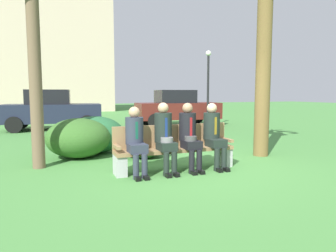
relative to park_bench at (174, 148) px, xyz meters
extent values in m
plane|color=#47863E|center=(0.37, -0.08, -0.44)|extent=(80.00, 80.00, 0.00)
cube|color=#99754C|center=(0.00, -0.06, -0.02)|extent=(2.44, 0.44, 0.07)
cube|color=#99754C|center=(0.00, 0.13, 0.24)|extent=(2.44, 0.06, 0.45)
cube|color=#99754C|center=(-1.18, -0.06, 0.11)|extent=(0.08, 0.44, 0.06)
cube|color=#99754C|center=(1.18, -0.06, 0.11)|extent=(0.08, 0.44, 0.06)
cube|color=#B2B2B2|center=(-1.12, -0.06, -0.25)|extent=(0.20, 0.37, 0.38)
cube|color=#B2B2B2|center=(1.12, -0.06, -0.25)|extent=(0.20, 0.37, 0.38)
cube|color=#2D3342|center=(-0.83, -0.23, 0.09)|extent=(0.32, 0.38, 0.16)
cylinder|color=#2D3342|center=(-0.91, -0.42, -0.21)|extent=(0.11, 0.11, 0.45)
cylinder|color=#2D3342|center=(-0.75, -0.42, -0.21)|extent=(0.11, 0.11, 0.45)
cube|color=black|center=(-0.91, -0.48, -0.40)|extent=(0.09, 0.22, 0.07)
cube|color=black|center=(-0.75, -0.48, -0.40)|extent=(0.09, 0.22, 0.07)
cylinder|color=#2D3342|center=(-0.83, -0.04, 0.39)|extent=(0.34, 0.34, 0.50)
cube|color=#144C3D|center=(-0.83, -0.21, 0.41)|extent=(0.05, 0.01, 0.32)
sphere|color=tan|center=(-0.83, -0.04, 0.74)|extent=(0.21, 0.21, 0.21)
cube|color=#1E2823|center=(-0.25, -0.23, 0.09)|extent=(0.32, 0.38, 0.16)
cylinder|color=#1E2823|center=(-0.33, -0.42, -0.21)|extent=(0.11, 0.11, 0.45)
cylinder|color=#1E2823|center=(-0.17, -0.42, -0.21)|extent=(0.11, 0.11, 0.45)
cube|color=black|center=(-0.33, -0.48, -0.40)|extent=(0.09, 0.22, 0.07)
cube|color=black|center=(-0.17, -0.48, -0.40)|extent=(0.09, 0.22, 0.07)
cylinder|color=#1E2823|center=(-0.25, -0.04, 0.43)|extent=(0.34, 0.34, 0.57)
cube|color=navy|center=(-0.25, -0.21, 0.45)|extent=(0.05, 0.01, 0.37)
sphere|color=tan|center=(-0.25, -0.04, 0.81)|extent=(0.21, 0.21, 0.21)
cylinder|color=slate|center=(-0.25, -0.25, 0.22)|extent=(0.24, 0.24, 0.09)
cube|color=black|center=(0.27, -0.23, 0.09)|extent=(0.32, 0.38, 0.16)
cylinder|color=black|center=(0.19, -0.42, -0.21)|extent=(0.11, 0.11, 0.45)
cylinder|color=black|center=(0.35, -0.42, -0.21)|extent=(0.11, 0.11, 0.45)
cube|color=black|center=(0.19, -0.48, -0.40)|extent=(0.09, 0.22, 0.07)
cube|color=black|center=(0.35, -0.48, -0.40)|extent=(0.09, 0.22, 0.07)
cylinder|color=black|center=(0.27, -0.04, 0.42)|extent=(0.34, 0.34, 0.56)
cube|color=maroon|center=(0.27, -0.21, 0.44)|extent=(0.05, 0.01, 0.36)
sphere|color=#9E7556|center=(0.27, -0.04, 0.80)|extent=(0.21, 0.21, 0.21)
cylinder|color=#444444|center=(0.24, -0.25, 0.22)|extent=(0.24, 0.24, 0.09)
cube|color=#1E2823|center=(0.82, -0.23, 0.09)|extent=(0.32, 0.38, 0.16)
cylinder|color=#1E2823|center=(0.74, -0.42, -0.21)|extent=(0.11, 0.11, 0.45)
cylinder|color=#1E2823|center=(0.90, -0.42, -0.21)|extent=(0.11, 0.11, 0.45)
cube|color=black|center=(0.74, -0.48, -0.40)|extent=(0.09, 0.22, 0.07)
cube|color=black|center=(0.90, -0.48, -0.40)|extent=(0.09, 0.22, 0.07)
cylinder|color=#1E2823|center=(0.82, -0.04, 0.42)|extent=(0.34, 0.34, 0.55)
cube|color=olive|center=(0.82, -0.21, 0.44)|extent=(0.05, 0.01, 0.35)
sphere|color=tan|center=(0.82, -0.04, 0.79)|extent=(0.21, 0.21, 0.21)
cylinder|color=brown|center=(2.54, 0.53, 1.72)|extent=(0.36, 0.36, 4.32)
cylinder|color=brown|center=(-2.55, 1.13, 1.47)|extent=(0.25, 0.25, 3.82)
ellipsoid|color=#266035|center=(-1.23, 2.37, 0.03)|extent=(1.51, 1.39, 0.95)
ellipsoid|color=#346226|center=(-1.68, 1.90, 0.03)|extent=(1.51, 1.39, 0.95)
ellipsoid|color=#2B5624|center=(-0.21, 1.33, -0.11)|extent=(1.05, 0.96, 0.66)
cube|color=#1E2338|center=(-2.13, 8.19, 0.26)|extent=(4.03, 1.93, 0.76)
cube|color=black|center=(-2.28, 8.21, 0.94)|extent=(1.82, 1.52, 0.60)
cylinder|color=black|center=(-0.70, 8.84, -0.12)|extent=(0.65, 0.20, 0.64)
cylinder|color=black|center=(-0.85, 7.28, -0.12)|extent=(0.65, 0.20, 0.64)
cylinder|color=black|center=(-3.42, 9.10, -0.12)|extent=(0.65, 0.20, 0.64)
cylinder|color=black|center=(-3.57, 7.55, -0.12)|extent=(0.65, 0.20, 0.64)
cube|color=#591E19|center=(3.45, 7.90, 0.26)|extent=(3.98, 1.76, 0.76)
cube|color=black|center=(3.30, 7.91, 0.94)|extent=(1.77, 1.45, 0.60)
cylinder|color=black|center=(4.86, 8.61, -0.12)|extent=(0.65, 0.17, 0.64)
cylinder|color=black|center=(4.77, 7.05, -0.12)|extent=(0.65, 0.17, 0.64)
cylinder|color=black|center=(2.13, 8.75, -0.12)|extent=(0.65, 0.17, 0.64)
cylinder|color=black|center=(2.05, 7.19, -0.12)|extent=(0.65, 0.17, 0.64)
cylinder|color=black|center=(4.43, 6.76, 1.15)|extent=(0.10, 0.10, 3.18)
sphere|color=white|center=(4.43, 6.76, 2.86)|extent=(0.24, 0.24, 0.24)
cube|color=beige|center=(-3.81, 23.61, 4.38)|extent=(13.68, 6.24, 9.63)
camera|label=1|loc=(-2.35, -5.70, 1.10)|focal=33.28mm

